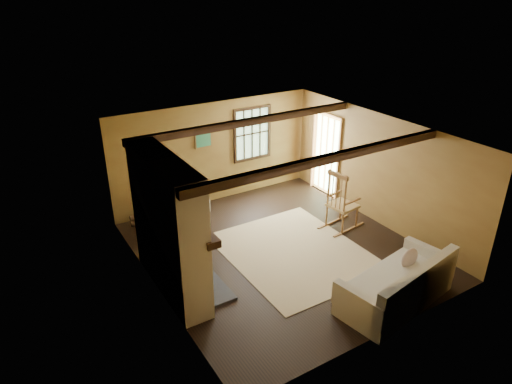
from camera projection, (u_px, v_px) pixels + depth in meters
ground at (280, 250)px, 9.04m from camera, size 5.50×5.50×0.00m
room_envelope at (284, 168)px, 8.65m from camera, size 5.02×5.52×2.44m
fireplace at (170, 232)px, 7.52m from camera, size 1.02×2.30×2.40m
rug at (294, 252)px, 8.98m from camera, size 2.50×3.00×0.01m
rocking_chair at (341, 204)px, 9.65m from camera, size 1.02×0.62×1.33m
sofa at (399, 287)px, 7.46m from camera, size 2.24×1.27×0.86m
firewood_pile at (146, 217)px, 10.03m from camera, size 0.70×0.13×0.26m
laundry_basket at (197, 207)px, 10.43m from camera, size 0.60×0.53×0.30m
basket_pillow at (196, 197)px, 10.32m from camera, size 0.47×0.41×0.20m
armchair at (165, 214)px, 9.68m from camera, size 1.08×1.08×0.71m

